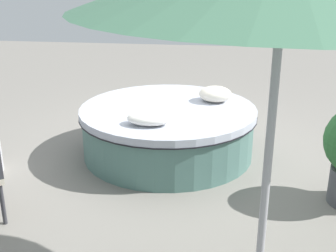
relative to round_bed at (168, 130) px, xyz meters
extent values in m
plane|color=gray|center=(0.00, 0.00, -0.32)|extent=(16.00, 16.00, 0.00)
cylinder|color=#4C726B|center=(0.00, 0.00, -0.05)|extent=(2.14, 2.14, 0.53)
cylinder|color=black|center=(0.00, 0.00, 0.21)|extent=(2.22, 2.22, 0.01)
cylinder|color=#B2B7C6|center=(0.00, 0.00, 0.26)|extent=(2.21, 2.21, 0.09)
ellipsoid|color=white|center=(0.13, 0.65, 0.37)|extent=(0.49, 0.30, 0.14)
ellipsoid|color=silver|center=(-0.57, -0.34, 0.40)|extent=(0.42, 0.37, 0.20)
cylinder|color=#333338|center=(1.31, 1.84, -0.11)|extent=(0.04, 0.04, 0.42)
cylinder|color=#99999E|center=(-0.95, 2.83, 0.91)|extent=(0.05, 0.05, 2.45)
camera|label=1|loc=(-0.68, 5.19, 2.00)|focal=47.07mm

